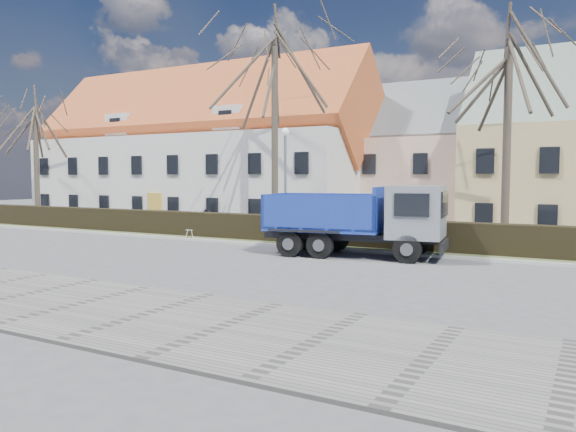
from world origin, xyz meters
The scene contains 14 objects.
ground centered at (0.00, 0.00, 0.00)m, with size 120.00×120.00×0.00m, color #505053.
sidewalk_near centered at (0.00, -8.50, 0.04)m, with size 80.00×5.00×0.08m, color gray.
curb_far centered at (0.00, 4.60, 0.06)m, with size 80.00×0.30×0.12m, color #AAA8A2.
grass_strip centered at (0.00, 6.20, 0.05)m, with size 80.00×3.00×0.10m, color #485530.
hedge centered at (0.00, 6.00, 0.65)m, with size 60.00×0.90×1.30m, color black.
building_white centered at (-13.00, 16.00, 4.75)m, with size 26.80×10.80×9.50m, color silver, non-canonical shape.
building_pink centered at (4.00, 20.00, 4.00)m, with size 10.80×8.80×8.00m, color beige, non-canonical shape.
tree_0 centered at (-22.00, 8.50, 4.95)m, with size 7.20×7.20×9.90m, color #3D332A, non-canonical shape.
tree_1 centered at (-2.00, 8.50, 6.33)m, with size 9.20×9.20×12.65m, color #3D332A, non-canonical shape.
tree_2 centered at (10.00, 8.50, 5.50)m, with size 8.00×8.00×11.00m, color #3D332A, non-canonical shape.
dump_truck centered at (4.61, 3.30, 1.53)m, with size 7.64×2.84×3.06m, color navy, non-canonical shape.
streetlight centered at (-0.49, 7.00, 2.94)m, with size 0.46×0.46×5.87m, color gray, non-canonical shape.
cart_frame centered at (-5.10, 4.67, 0.31)m, with size 0.67×0.38×0.61m, color silver, non-canonical shape.
parked_car_a centered at (-8.43, 11.42, 0.67)m, with size 1.59×3.96×1.35m, color black.
Camera 1 is at (13.69, -18.21, 3.29)m, focal length 35.00 mm.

